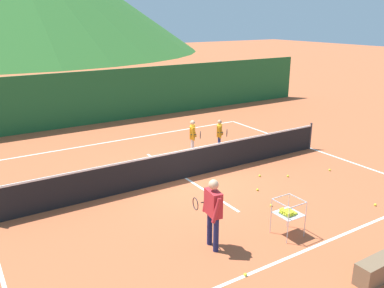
{
  "coord_description": "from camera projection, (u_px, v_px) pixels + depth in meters",
  "views": [
    {
      "loc": [
        -6.19,
        -10.28,
        4.99
      ],
      "look_at": [
        0.49,
        0.38,
        0.97
      ],
      "focal_mm": 37.51,
      "sensor_mm": 36.0,
      "label": 1
    }
  ],
  "objects": [
    {
      "name": "windscreen_fence",
      "position": [
        97.0,
        97.0,
        19.21
      ],
      "size": [
        25.51,
        0.08,
        2.56
      ],
      "primitive_type": "cube",
      "color": "#1E5B2D",
      "rests_on": "ground"
    },
    {
      "name": "tennis_ball_2",
      "position": [
        288.0,
        176.0,
        13.03
      ],
      "size": [
        0.07,
        0.07,
        0.07
      ],
      "primitive_type": "sphere",
      "color": "yellow",
      "rests_on": "ground"
    },
    {
      "name": "line_baseline_near",
      "position": [
        302.0,
        252.0,
        8.89
      ],
      "size": [
        11.6,
        0.08,
        0.01
      ],
      "primitive_type": "cube",
      "color": "white",
      "rests_on": "ground"
    },
    {
      "name": "ball_cart",
      "position": [
        288.0,
        212.0,
        9.41
      ],
      "size": [
        0.58,
        0.58,
        0.9
      ],
      "color": "#B7B7BC",
      "rests_on": "ground"
    },
    {
      "name": "tennis_ball_1",
      "position": [
        260.0,
        176.0,
        13.06
      ],
      "size": [
        0.07,
        0.07,
        0.07
      ],
      "primitive_type": "sphere",
      "color": "yellow",
      "rests_on": "ground"
    },
    {
      "name": "student_1",
      "position": [
        220.0,
        133.0,
        15.28
      ],
      "size": [
        0.45,
        0.68,
        1.26
      ],
      "color": "navy",
      "rests_on": "ground"
    },
    {
      "name": "line_sideline_east",
      "position": [
        311.0,
        148.0,
        15.88
      ],
      "size": [
        0.08,
        10.04,
        0.01
      ],
      "primitive_type": "cube",
      "color": "white",
      "rests_on": "ground"
    },
    {
      "name": "instructor",
      "position": [
        213.0,
        208.0,
        8.76
      ],
      "size": [
        0.44,
        0.79,
        1.66
      ],
      "color": "#191E4C",
      "rests_on": "ground"
    },
    {
      "name": "tennis_ball_6",
      "position": [
        375.0,
        205.0,
        11.04
      ],
      "size": [
        0.07,
        0.07,
        0.07
      ],
      "primitive_type": "sphere",
      "color": "yellow",
      "rests_on": "ground"
    },
    {
      "name": "ground_plane",
      "position": [
        186.0,
        178.0,
        12.94
      ],
      "size": [
        120.0,
        120.0,
        0.0
      ],
      "primitive_type": "plane",
      "color": "#B25633"
    },
    {
      "name": "line_service_center",
      "position": [
        186.0,
        178.0,
        12.94
      ],
      "size": [
        0.08,
        5.55,
        0.01
      ],
      "primitive_type": "cube",
      "color": "white",
      "rests_on": "ground"
    },
    {
      "name": "tennis_ball_3",
      "position": [
        330.0,
        170.0,
        13.55
      ],
      "size": [
        0.07,
        0.07,
        0.07
      ],
      "primitive_type": "sphere",
      "color": "yellow",
      "rests_on": "ground"
    },
    {
      "name": "student_0",
      "position": [
        193.0,
        134.0,
        14.85
      ],
      "size": [
        0.46,
        0.72,
        1.35
      ],
      "color": "silver",
      "rests_on": "ground"
    },
    {
      "name": "line_baseline_far",
      "position": [
        124.0,
        139.0,
        17.0
      ],
      "size": [
        11.6,
        0.08,
        0.01
      ],
      "primitive_type": "cube",
      "color": "white",
      "rests_on": "ground"
    },
    {
      "name": "tennis_ball_4",
      "position": [
        257.0,
        190.0,
        12.0
      ],
      "size": [
        0.07,
        0.07,
        0.07
      ],
      "primitive_type": "sphere",
      "color": "yellow",
      "rests_on": "ground"
    },
    {
      "name": "tennis_net",
      "position": [
        185.0,
        164.0,
        12.79
      ],
      "size": [
        11.51,
        0.08,
        1.05
      ],
      "color": "#333338",
      "rests_on": "ground"
    },
    {
      "name": "tennis_ball_7",
      "position": [
        271.0,
        205.0,
        11.01
      ],
      "size": [
        0.07,
        0.07,
        0.07
      ],
      "primitive_type": "sphere",
      "color": "yellow",
      "rests_on": "ground"
    },
    {
      "name": "tennis_ball_5",
      "position": [
        245.0,
        275.0,
        8.05
      ],
      "size": [
        0.07,
        0.07,
        0.07
      ],
      "primitive_type": "sphere",
      "color": "yellow",
      "rests_on": "ground"
    },
    {
      "name": "courtside_bench",
      "position": [
        384.0,
        266.0,
        8.0
      ],
      "size": [
        1.5,
        0.36,
        0.46
      ],
      "primitive_type": "cube",
      "color": "brown",
      "rests_on": "ground"
    }
  ]
}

